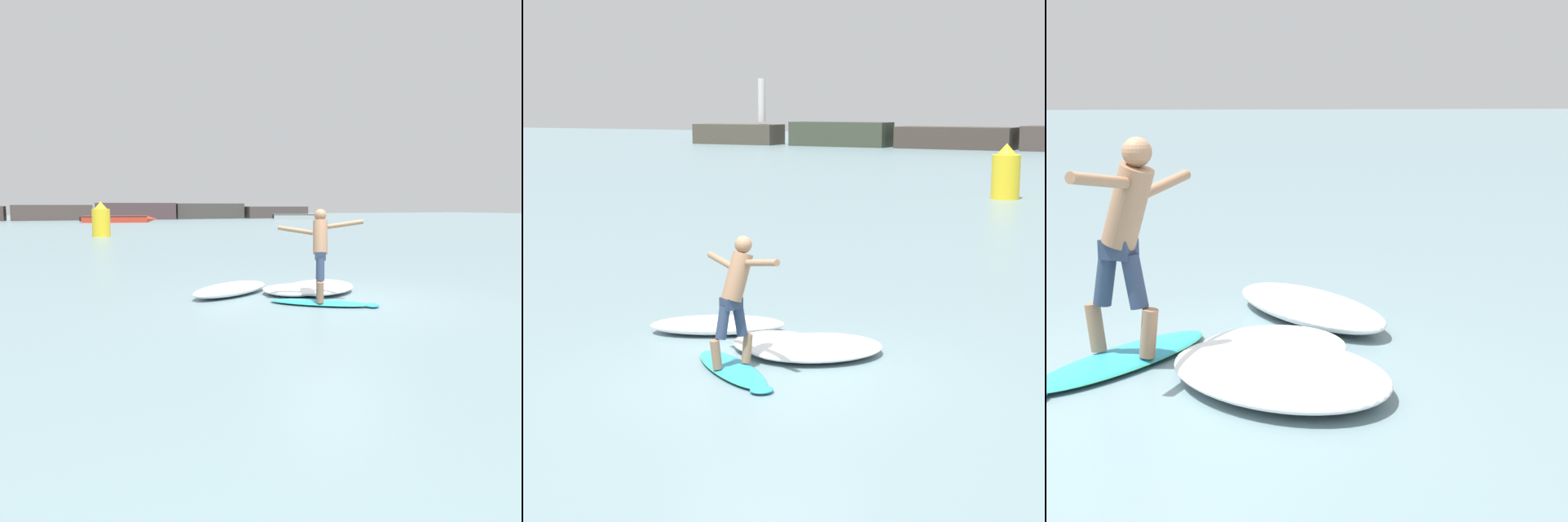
% 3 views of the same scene
% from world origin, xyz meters
% --- Properties ---
extents(ground_plane, '(200.00, 200.00, 0.00)m').
position_xyz_m(ground_plane, '(0.00, 0.00, 0.00)').
color(ground_plane, gray).
extents(surfboard, '(1.95, 1.68, 0.22)m').
position_xyz_m(surfboard, '(-0.44, -0.23, 0.04)').
color(surfboard, '#2B9DC3').
rests_on(surfboard, ground).
extents(surfer, '(1.53, 0.92, 1.78)m').
position_xyz_m(surfer, '(-0.43, -0.13, 1.14)').
color(surfer, '#956D50').
rests_on(surfer, surfboard).
extents(wave_foam_at_tail, '(2.28, 1.76, 0.26)m').
position_xyz_m(wave_foam_at_tail, '(-1.71, 1.48, 0.13)').
color(wave_foam_at_tail, white).
rests_on(wave_foam_at_tail, ground).
extents(wave_foam_at_nose, '(1.78, 1.76, 0.20)m').
position_xyz_m(wave_foam_at_nose, '(-0.43, 1.02, 0.10)').
color(wave_foam_at_nose, white).
rests_on(wave_foam_at_nose, ground).
extents(wave_foam_beside, '(2.42, 2.28, 0.23)m').
position_xyz_m(wave_foam_beside, '(0.22, 1.03, 0.12)').
color(wave_foam_beside, white).
rests_on(wave_foam_beside, ground).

